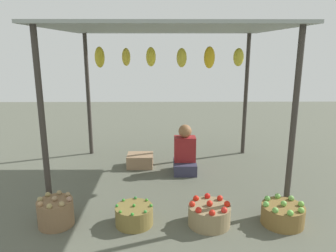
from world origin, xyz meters
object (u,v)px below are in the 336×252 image
Objects in this scene: basket_green_apples at (283,214)px; basket_red_tomatoes at (209,214)px; wooden_crate_near_vendor at (140,160)px; basket_potatoes at (56,212)px; vendor_person at (185,154)px; basket_green_chilies at (134,215)px.

basket_red_tomatoes is at bearing -179.24° from basket_green_apples.
basket_red_tomatoes reaches higher than wooden_crate_near_vendor.
basket_potatoes is 0.83× the size of basket_red_tomatoes.
vendor_person is at bearing 45.59° from basket_potatoes.
basket_green_chilies is 1.82m from wooden_crate_near_vendor.
vendor_person is 1.96× the size of basket_potatoes.
basket_potatoes is at bearing -134.41° from vendor_person.
basket_green_chilies is at bearing 179.04° from basket_red_tomatoes.
basket_red_tomatoes is at bearing -0.96° from basket_green_chilies.
basket_green_chilies is 1.00× the size of wooden_crate_near_vendor.
basket_potatoes reaches higher than basket_green_chilies.
wooden_crate_near_vendor is at bearing 92.16° from basket_green_chilies.
vendor_person is 1.63× the size of basket_red_tomatoes.
basket_potatoes reaches higher than basket_red_tomatoes.
vendor_person is 1.62m from basket_red_tomatoes.
vendor_person reaches higher than wooden_crate_near_vendor.
basket_green_chilies is (0.89, 0.01, -0.05)m from basket_potatoes.
basket_potatoes is (-1.56, -1.59, -0.14)m from vendor_person.
basket_green_apples is at bearing -45.96° from wooden_crate_near_vendor.
basket_red_tomatoes is 0.84m from basket_green_apples.
basket_potatoes is at bearing -179.60° from basket_green_chilies.
wooden_crate_near_vendor is (-0.07, 1.82, -0.00)m from basket_green_chilies.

